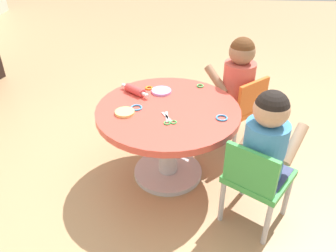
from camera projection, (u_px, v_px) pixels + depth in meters
ground_plane at (168, 173)px, 2.26m from camera, size 10.00×10.00×0.00m
craft_table at (168, 126)px, 2.06m from camera, size 0.84×0.84×0.49m
child_chair_left at (256, 178)px, 1.76m from camera, size 0.42×0.42×0.54m
seated_child_left at (266, 139)px, 1.66m from camera, size 0.44×0.42×0.51m
child_chair_right at (239, 107)px, 2.38m from camera, size 0.42×0.42×0.54m
seated_child_right at (239, 75)px, 2.29m from camera, size 0.44×0.43×0.51m
rolling_pin at (135, 90)px, 2.14m from camera, size 0.16×0.19×0.05m
craft_scissors at (169, 120)px, 1.88m from camera, size 0.14×0.09×0.01m
playdough_blob_0 at (125, 112)px, 1.94m from camera, size 0.11×0.11×0.02m
playdough_blob_1 at (161, 91)px, 2.16m from camera, size 0.12×0.12×0.02m
cookie_cutter_0 at (136, 108)px, 1.99m from camera, size 0.07×0.07×0.01m
cookie_cutter_1 at (200, 86)px, 2.23m from camera, size 0.05×0.05×0.01m
cookie_cutter_2 at (149, 88)px, 2.21m from camera, size 0.05×0.05×0.01m
cookie_cutter_3 at (222, 118)px, 1.90m from camera, size 0.07×0.07×0.01m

